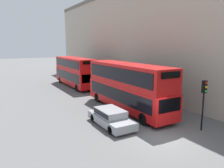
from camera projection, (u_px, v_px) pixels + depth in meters
ground_plane at (164, 140)px, 14.45m from camera, size 200.00×200.00×0.00m
bus_leading at (127, 85)px, 20.66m from camera, size 2.59×11.35×4.46m
bus_second_in_queue at (75, 71)px, 32.81m from camera, size 2.59×11.03×4.29m
car_dark_sedan at (111, 117)px, 16.84m from camera, size 1.89×4.57×1.31m
traffic_light at (204, 95)px, 15.54m from camera, size 0.30×0.36×3.71m
pedestrian at (88, 78)px, 36.13m from camera, size 0.36×0.36×1.67m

